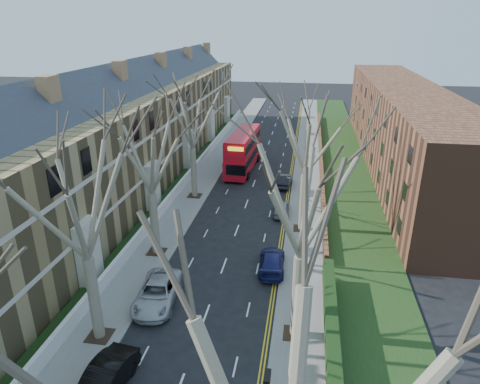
% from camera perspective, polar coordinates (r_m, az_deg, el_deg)
% --- Properties ---
extents(pavement_left, '(3.00, 102.00, 0.12)m').
position_cam_1_polar(pavement_left, '(55.76, -3.47, 3.72)').
color(pavement_left, slate).
rests_on(pavement_left, ground).
extents(pavement_right, '(3.00, 102.00, 0.12)m').
position_cam_1_polar(pavement_right, '(54.52, 8.97, 3.05)').
color(pavement_right, slate).
rests_on(pavement_right, ground).
extents(terrace_left, '(9.70, 78.00, 13.60)m').
position_cam_1_polar(terrace_left, '(49.23, -14.44, 7.23)').
color(terrace_left, olive).
rests_on(terrace_left, ground).
extents(flats_right, '(13.97, 54.00, 10.00)m').
position_cam_1_polar(flats_right, '(58.25, 20.76, 8.16)').
color(flats_right, brown).
rests_on(flats_right, ground).
extents(front_wall_left, '(0.30, 78.00, 1.00)m').
position_cam_1_polar(front_wall_left, '(48.66, -7.39, 1.51)').
color(front_wall_left, white).
rests_on(front_wall_left, ground).
extents(grass_verge_right, '(6.00, 102.00, 0.06)m').
position_cam_1_polar(grass_verge_right, '(54.70, 13.69, 2.85)').
color(grass_verge_right, '#1E3814').
rests_on(grass_verge_right, ground).
extents(tree_left_mid, '(10.50, 10.50, 14.71)m').
position_cam_1_polar(tree_left_mid, '(23.25, -20.90, 0.61)').
color(tree_left_mid, '#746752').
rests_on(tree_left_mid, ground).
extents(tree_left_far, '(10.15, 10.15, 14.22)m').
position_cam_1_polar(tree_left_far, '(31.92, -12.21, 6.54)').
color(tree_left_far, '#746752').
rests_on(tree_left_far, ground).
extents(tree_left_dist, '(10.50, 10.50, 14.71)m').
position_cam_1_polar(tree_left_dist, '(42.97, -6.55, 11.21)').
color(tree_left_dist, '#746752').
rests_on(tree_left_dist, ground).
extents(tree_right_mid, '(10.50, 10.50, 14.71)m').
position_cam_1_polar(tree_right_mid, '(22.12, 8.53, 0.80)').
color(tree_right_mid, '#746752').
rests_on(tree_right_mid, ground).
extents(tree_right_far, '(10.15, 10.15, 14.22)m').
position_cam_1_polar(tree_right_far, '(35.63, 8.97, 8.35)').
color(tree_right_far, '#746752').
rests_on(tree_right_far, ground).
extents(double_decker_bus, '(3.22, 11.24, 4.65)m').
position_cam_1_polar(double_decker_bus, '(53.18, 0.42, 5.36)').
color(double_decker_bus, '#B80D1B').
rests_on(double_decker_bus, ground).
extents(car_left_mid, '(2.22, 4.89, 1.56)m').
position_cam_1_polar(car_left_mid, '(24.20, -17.77, -22.89)').
color(car_left_mid, black).
rests_on(car_left_mid, ground).
extents(car_left_far, '(2.90, 5.58, 1.50)m').
position_cam_1_polar(car_left_far, '(29.47, -10.95, -13.04)').
color(car_left_far, '#ABACB1').
rests_on(car_left_far, ground).
extents(car_right_near, '(2.10, 4.71, 1.34)m').
position_cam_1_polar(car_right_near, '(32.49, 4.27, -9.22)').
color(car_right_near, '#171A51').
rests_on(car_right_near, ground).
extents(car_right_mid, '(1.63, 3.81, 1.28)m').
position_cam_1_polar(car_right_mid, '(41.37, 5.57, -2.14)').
color(car_right_mid, gray).
rests_on(car_right_mid, ground).
extents(car_right_far, '(1.77, 4.24, 1.36)m').
position_cam_1_polar(car_right_far, '(48.43, 5.91, 1.55)').
color(car_right_far, black).
rests_on(car_right_far, ground).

